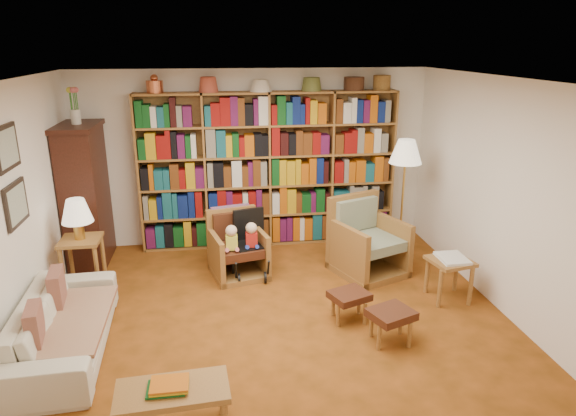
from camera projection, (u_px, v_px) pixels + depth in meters
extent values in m
plane|color=#984B17|center=(276.00, 324.00, 5.42)|extent=(5.00, 5.00, 0.00)
plane|color=white|center=(274.00, 81.00, 4.65)|extent=(5.00, 5.00, 0.00)
plane|color=white|center=(254.00, 158.00, 7.39)|extent=(5.00, 0.00, 5.00)
plane|color=white|center=(332.00, 360.00, 2.68)|extent=(5.00, 0.00, 5.00)
plane|color=white|center=(4.00, 224.00, 4.69)|extent=(0.00, 5.00, 5.00)
plane|color=white|center=(511.00, 201.00, 5.38)|extent=(0.00, 5.00, 5.00)
cube|color=olive|center=(269.00, 170.00, 7.31)|extent=(3.60, 0.30, 2.20)
cube|color=#3E1911|center=(86.00, 197.00, 6.72)|extent=(0.45, 0.90, 1.80)
cube|color=#3E1911|center=(77.00, 126.00, 6.43)|extent=(0.50, 0.95, 0.06)
cylinder|color=silver|center=(76.00, 117.00, 6.39)|extent=(0.12, 0.12, 0.18)
cube|color=black|center=(6.00, 148.00, 4.78)|extent=(0.03, 0.52, 0.42)
cube|color=gray|center=(8.00, 148.00, 4.78)|extent=(0.01, 0.44, 0.34)
cube|color=black|center=(16.00, 204.00, 4.95)|extent=(0.03, 0.52, 0.42)
cube|color=gray|center=(18.00, 204.00, 4.95)|extent=(0.01, 0.44, 0.34)
imported|color=beige|center=(64.00, 325.00, 4.87)|extent=(1.92, 0.83, 0.55)
cube|color=beige|center=(69.00, 322.00, 4.87)|extent=(0.72, 1.32, 0.04)
cube|color=maroon|center=(58.00, 292.00, 5.13)|extent=(0.17, 0.39, 0.38)
cube|color=maroon|center=(35.00, 329.00, 4.47)|extent=(0.17, 0.37, 0.36)
cube|color=olive|center=(80.00, 240.00, 5.96)|extent=(0.45, 0.45, 0.04)
cylinder|color=olive|center=(63.00, 274.00, 5.86)|extent=(0.05, 0.05, 0.62)
cylinder|color=olive|center=(97.00, 272.00, 5.91)|extent=(0.05, 0.05, 0.62)
cylinder|color=olive|center=(71.00, 261.00, 6.21)|extent=(0.05, 0.05, 0.62)
cylinder|color=olive|center=(104.00, 259.00, 6.27)|extent=(0.05, 0.05, 0.62)
cylinder|color=#BD923C|center=(79.00, 231.00, 5.92)|extent=(0.12, 0.12, 0.20)
cone|color=#F1E5C6|center=(76.00, 211.00, 5.85)|extent=(0.35, 0.35, 0.27)
cube|color=olive|center=(239.00, 272.00, 6.55)|extent=(0.79, 0.81, 0.07)
cube|color=olive|center=(215.00, 255.00, 6.44)|extent=(0.22, 0.67, 0.58)
cube|color=olive|center=(262.00, 253.00, 6.52)|extent=(0.22, 0.67, 0.58)
cube|color=olive|center=(237.00, 237.00, 6.73)|extent=(0.65, 0.22, 0.81)
cube|color=#482113|center=(238.00, 249.00, 6.43)|extent=(0.62, 0.67, 0.11)
cube|color=#482113|center=(237.00, 225.00, 6.61)|extent=(0.51, 0.20, 0.34)
cube|color=#B73148|center=(236.00, 218.00, 6.68)|extent=(0.50, 0.17, 0.36)
cube|color=olive|center=(368.00, 270.00, 6.61)|extent=(1.02, 1.04, 0.09)
cube|color=olive|center=(342.00, 249.00, 6.47)|extent=(0.37, 0.78, 0.69)
cube|color=olive|center=(395.00, 246.00, 6.57)|extent=(0.37, 0.78, 0.69)
cube|color=olive|center=(362.00, 228.00, 6.82)|extent=(0.75, 0.37, 0.97)
cube|color=gray|center=(370.00, 242.00, 6.46)|extent=(0.81, 0.86, 0.13)
cube|color=gray|center=(364.00, 213.00, 6.68)|extent=(0.60, 0.33, 0.41)
cube|color=black|center=(250.00, 246.00, 6.44)|extent=(0.50, 0.50, 0.05)
cube|color=black|center=(249.00, 224.00, 6.55)|extent=(0.40, 0.15, 0.40)
cylinder|color=black|center=(232.00, 255.00, 6.54)|extent=(0.03, 0.50, 0.50)
cylinder|color=black|center=(267.00, 253.00, 6.60)|extent=(0.03, 0.50, 0.50)
cylinder|color=black|center=(239.00, 279.00, 6.28)|extent=(0.03, 0.14, 0.14)
cylinder|color=black|center=(265.00, 277.00, 6.33)|extent=(0.03, 0.14, 0.14)
cylinder|color=#BD923C|center=(399.00, 254.00, 7.18)|extent=(0.27, 0.27, 0.03)
cylinder|color=#BD923C|center=(402.00, 208.00, 6.97)|extent=(0.03, 0.03, 1.37)
cone|color=#F1E5C6|center=(406.00, 151.00, 6.73)|extent=(0.43, 0.43, 0.31)
cube|color=olive|center=(450.00, 261.00, 5.81)|extent=(0.52, 0.52, 0.04)
cylinder|color=olive|center=(440.00, 289.00, 5.69)|extent=(0.05, 0.05, 0.45)
cylinder|color=olive|center=(471.00, 287.00, 5.74)|extent=(0.05, 0.05, 0.45)
cylinder|color=olive|center=(427.00, 275.00, 6.03)|extent=(0.05, 0.05, 0.45)
cylinder|color=olive|center=(456.00, 273.00, 6.08)|extent=(0.05, 0.05, 0.45)
cube|color=silver|center=(451.00, 258.00, 5.80)|extent=(0.37, 0.43, 0.03)
cube|color=#482113|center=(349.00, 296.00, 5.41)|extent=(0.48, 0.44, 0.08)
cylinder|color=olive|center=(338.00, 316.00, 5.33)|extent=(0.04, 0.04, 0.25)
cylinder|color=olive|center=(365.00, 314.00, 5.37)|extent=(0.04, 0.04, 0.25)
cylinder|color=olive|center=(333.00, 305.00, 5.55)|extent=(0.04, 0.04, 0.25)
cylinder|color=olive|center=(359.00, 303.00, 5.59)|extent=(0.04, 0.04, 0.25)
cube|color=#482113|center=(391.00, 314.00, 5.01)|extent=(0.51, 0.47, 0.08)
cylinder|color=olive|center=(379.00, 338.00, 4.92)|extent=(0.04, 0.04, 0.27)
cylinder|color=olive|center=(410.00, 335.00, 4.97)|extent=(0.04, 0.04, 0.27)
cylinder|color=olive|center=(371.00, 325.00, 5.15)|extent=(0.04, 0.04, 0.27)
cylinder|color=olive|center=(401.00, 322.00, 5.20)|extent=(0.04, 0.04, 0.27)
cube|color=olive|center=(172.00, 391.00, 3.83)|extent=(0.87, 0.48, 0.05)
cylinder|color=olive|center=(126.00, 403.00, 3.99)|extent=(0.06, 0.06, 0.33)
cylinder|color=olive|center=(223.00, 394.00, 4.09)|extent=(0.06, 0.06, 0.33)
cube|color=brown|center=(172.00, 386.00, 3.81)|extent=(0.29, 0.24, 0.05)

